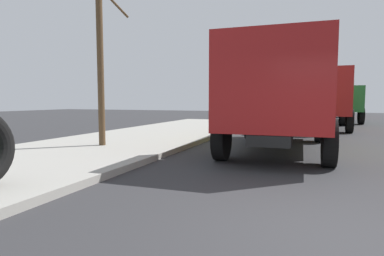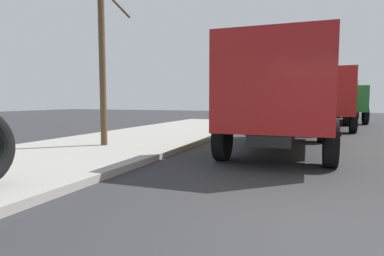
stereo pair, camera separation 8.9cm
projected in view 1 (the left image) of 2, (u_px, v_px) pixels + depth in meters
name	position (u px, v px, depth m)	size (l,w,h in m)	color
ground_plane	(343.00, 240.00, 3.47)	(80.00, 80.00, 0.00)	#2D2D30
dump_truck_yellow	(280.00, 97.00, 9.52)	(7.08, 2.99, 3.00)	gold
dump_truck_orange	(321.00, 98.00, 17.12)	(7.01, 2.83, 3.00)	orange
dump_truck_green	(337.00, 99.00, 22.70)	(7.05, 2.92, 3.00)	#237033
dump_truck_red	(326.00, 99.00, 30.89)	(7.09, 3.01, 3.00)	red
bare_tree	(100.00, 46.00, 9.49)	(1.50, 1.50, 6.20)	#4C3823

